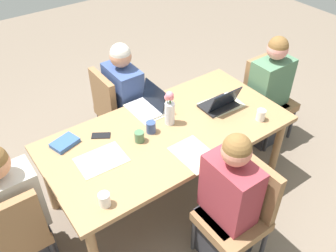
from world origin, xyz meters
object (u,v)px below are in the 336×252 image
(person_far_right_near, at_px, (227,206))
(phone_black, at_px, (101,136))
(chair_near_left_near, at_px, (116,107))
(coffee_mug_centre_left, at_px, (261,115))
(person_head_right_left_far, at_px, (17,219))
(flower_vase, at_px, (170,107))
(dining_table, at_px, (168,137))
(coffee_mug_centre_right, at_px, (151,127))
(coffee_mug_near_left, at_px, (139,137))
(person_near_left_near, at_px, (125,105))
(person_head_left_left_mid, at_px, (267,97))
(chair_far_right_near, at_px, (240,209))
(chair_head_left_left_mid, at_px, (266,94))
(coffee_mug_near_right, at_px, (104,200))
(book_red_cover, at_px, (65,143))
(laptop_head_left_left_mid, at_px, (220,104))
(laptop_near_left_near, at_px, (149,105))
(chair_head_right_left_far, at_px, (13,233))

(person_far_right_near, distance_m, phone_black, 1.14)
(chair_near_left_near, distance_m, coffee_mug_centre_left, 1.43)
(person_head_right_left_far, xyz_separation_m, flower_vase, (-1.36, -0.05, 0.37))
(dining_table, relative_size, coffee_mug_centre_right, 20.60)
(coffee_mug_near_left, distance_m, coffee_mug_centre_left, 1.05)
(person_near_left_near, xyz_separation_m, person_head_left_left_mid, (-1.26, 0.73, 0.00))
(chair_far_right_near, relative_size, coffee_mug_centre_right, 9.08)
(dining_table, xyz_separation_m, chair_head_left_left_mid, (-1.34, -0.11, -0.16))
(coffee_mug_near_right, bearing_deg, phone_black, -115.27)
(chair_head_left_left_mid, xyz_separation_m, chair_far_right_near, (1.27, 0.92, 0.00))
(coffee_mug_centre_right, xyz_separation_m, book_red_cover, (0.63, -0.26, -0.03))
(dining_table, height_order, laptop_head_left_left_mid, laptop_head_left_left_mid)
(chair_far_right_near, distance_m, laptop_head_left_left_mid, 0.98)
(chair_head_left_left_mid, height_order, person_head_right_left_far, person_head_right_left_far)
(chair_far_right_near, distance_m, coffee_mug_centre_right, 0.94)
(chair_head_left_left_mid, relative_size, person_far_right_near, 0.75)
(coffee_mug_near_left, distance_m, phone_black, 0.32)
(person_head_right_left_far, bearing_deg, chair_far_right_near, 148.13)
(flower_vase, bearing_deg, laptop_near_left_near, -82.70)
(chair_near_left_near, bearing_deg, chair_far_right_near, 94.19)
(person_far_right_near, distance_m, coffee_mug_centre_left, 0.87)
(flower_vase, xyz_separation_m, coffee_mug_near_right, (0.85, 0.45, -0.12))
(flower_vase, bearing_deg, phone_black, -18.59)
(dining_table, bearing_deg, coffee_mug_near_left, -6.59)
(flower_vase, height_order, coffee_mug_centre_right, flower_vase)
(chair_near_left_near, relative_size, chair_far_right_near, 1.00)
(person_head_left_left_mid, bearing_deg, chair_head_left_left_mid, -128.76)
(chair_far_right_near, xyz_separation_m, coffee_mug_centre_left, (-0.66, -0.47, 0.28))
(coffee_mug_near_left, bearing_deg, chair_head_left_left_mid, -177.16)
(person_near_left_near, relative_size, chair_head_left_left_mid, 1.33)
(phone_black, bearing_deg, laptop_head_left_left_mid, 18.67)
(person_near_left_near, bearing_deg, book_red_cover, 28.93)
(person_far_right_near, height_order, coffee_mug_near_right, person_far_right_near)
(person_far_right_near, height_order, coffee_mug_centre_left, person_far_right_near)
(chair_head_right_left_far, distance_m, flower_vase, 1.48)
(person_near_left_near, height_order, coffee_mug_near_left, person_near_left_near)
(coffee_mug_near_left, bearing_deg, person_near_left_near, -110.88)
(person_far_right_near, relative_size, coffee_mug_near_right, 11.97)
(chair_head_left_left_mid, bearing_deg, coffee_mug_centre_right, 1.55)
(person_near_left_near, distance_m, phone_black, 0.74)
(person_near_left_near, relative_size, person_head_left_left_mid, 1.00)
(chair_far_right_near, bearing_deg, laptop_near_left_near, -88.47)
(person_head_right_left_far, xyz_separation_m, person_far_right_near, (-1.28, 0.78, 0.00))
(person_near_left_near, xyz_separation_m, coffee_mug_centre_right, (0.14, 0.70, 0.25))
(person_near_left_near, relative_size, laptop_head_left_left_mid, 3.73)
(person_head_left_left_mid, distance_m, person_far_right_near, 1.51)
(chair_near_left_near, relative_size, chair_head_left_left_mid, 1.00)
(person_head_right_left_far, distance_m, coffee_mug_centre_right, 1.19)
(person_head_right_left_far, distance_m, person_far_right_near, 1.50)
(person_far_right_near, bearing_deg, coffee_mug_centre_left, -150.63)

